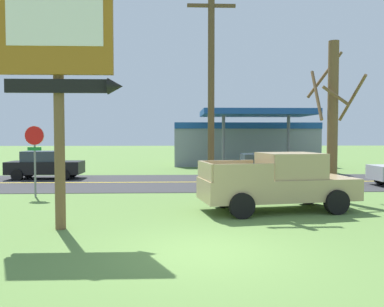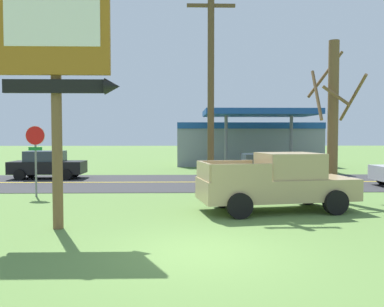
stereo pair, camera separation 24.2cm
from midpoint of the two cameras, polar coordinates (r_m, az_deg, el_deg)
ground_plane at (r=9.05m, az=1.23°, el=-13.81°), size 180.00×180.00×0.00m
road_asphalt at (r=21.82m, az=-0.83°, el=-4.10°), size 140.00×8.00×0.02m
road_centre_line at (r=21.82m, az=-0.83°, el=-4.07°), size 126.00×0.20×0.01m
motel_sign at (r=11.50m, az=-18.93°, el=12.50°), size 3.24×0.54×6.62m
stop_sign at (r=17.82m, az=-21.83°, el=0.71°), size 0.80×0.08×2.95m
utility_pole at (r=15.99m, az=2.30°, el=10.58°), size 2.10×0.26×8.90m
bare_tree at (r=16.51m, az=18.94°, el=4.78°), size 1.85×1.74×6.19m
gas_station at (r=35.33m, az=7.10°, el=1.58°), size 12.00×11.50×4.40m
pickup_tan_parked_on_lawn at (r=13.90m, az=11.83°, el=-4.04°), size 5.45×2.88×1.96m
car_grey_near_lane at (r=20.16m, az=9.46°, el=-2.35°), size 4.20×2.00×1.64m
car_black_mid_lane at (r=24.98m, az=-20.44°, el=-1.53°), size 4.20×2.00×1.64m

